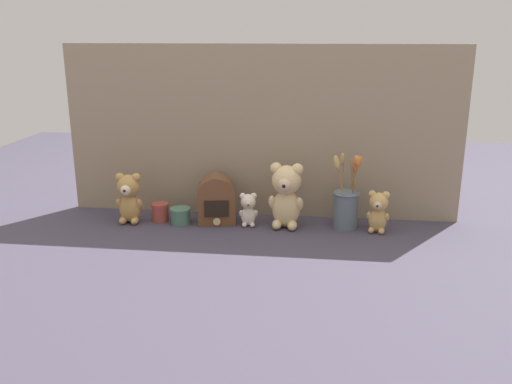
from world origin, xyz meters
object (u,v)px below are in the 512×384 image
Objects in this scene: teddy_bear_small at (378,211)px; decorative_tin_tall at (160,212)px; teddy_bear_tiny at (248,209)px; teddy_bear_medium at (129,197)px; vintage_radio at (216,200)px; decorative_tin_short at (181,215)px; teddy_bear_large at (286,194)px; flower_vase at (346,205)px.

teddy_bear_small is 2.18× the size of decorative_tin_tall.
teddy_bear_tiny is 0.39m from decorative_tin_tall.
decorative_tin_tall is (-0.38, 0.01, -0.03)m from teddy_bear_tiny.
teddy_bear_medium is 1.06× the size of vintage_radio.
teddy_bear_tiny is at bearing -11.86° from vintage_radio.
teddy_bear_small reaches higher than decorative_tin_short.
flower_vase reaches higher than teddy_bear_large.
teddy_bear_small is at bearing -1.76° from teddy_bear_large.
vintage_radio is at bearing 174.94° from teddy_bear_large.
teddy_bear_tiny is at bearing -176.59° from flower_vase.
flower_vase is (0.25, 0.02, -0.04)m from teddy_bear_large.
vintage_radio is 2.38× the size of decorative_tin_short.
flower_vase is (0.40, 0.02, 0.03)m from teddy_bear_tiny.
flower_vase reaches higher than decorative_tin_tall.
teddy_bear_large is 3.17× the size of decorative_tin_short.
decorative_tin_short is (-0.29, -0.00, -0.04)m from teddy_bear_tiny.
teddy_bear_small is 0.53× the size of flower_vase.
flower_vase reaches higher than teddy_bear_tiny.
decorative_tin_short is (-0.82, 0.00, -0.06)m from teddy_bear_small.
teddy_bear_medium is 1.26× the size of teddy_bear_small.
vintage_radio is at bearing 179.42° from flower_vase.
flower_vase is 0.54m from vintage_radio.
teddy_bear_small is (1.04, 0.01, -0.02)m from teddy_bear_medium.
teddy_bear_large is 1.26× the size of teddy_bear_medium.
decorative_tin_tall is (-0.24, -0.01, -0.06)m from vintage_radio.
vintage_radio reaches higher than teddy_bear_small.
decorative_tin_tall is at bearing 168.62° from decorative_tin_short.
vintage_radio is at bearing 3.48° from decorative_tin_tall.
flower_vase is at bearing 2.36° from decorative_tin_short.
teddy_bear_tiny is 0.41m from flower_vase.
decorative_tin_tall is at bearing 15.61° from teddy_bear_medium.
decorative_tin_tall is at bearing 177.81° from teddy_bear_tiny.
teddy_bear_medium reaches higher than teddy_bear_tiny.
vintage_radio is (-0.30, 0.03, -0.04)m from teddy_bear_large.
flower_vase is at bearing 4.84° from teddy_bear_large.
teddy_bear_tiny is at bearing -178.85° from teddy_bear_large.
teddy_bear_small is 0.82m from decorative_tin_short.
teddy_bear_tiny is at bearing 0.90° from decorative_tin_short.
flower_vase is 3.74× the size of decorative_tin_short.
flower_vase reaches higher than vintage_radio.
vintage_radio reaches higher than decorative_tin_tall.
decorative_tin_short is at bearing 3.88° from teddy_bear_medium.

